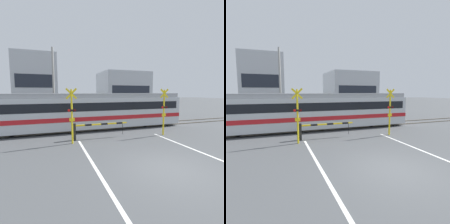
# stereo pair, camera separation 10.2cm
# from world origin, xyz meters

# --- Properties ---
(ground_plane) EXTENTS (160.00, 160.00, 0.00)m
(ground_plane) POSITION_xyz_m (0.00, 0.00, 0.00)
(ground_plane) COLOR #4C4F51
(rail_track_near) EXTENTS (50.00, 0.10, 0.08)m
(rail_track_near) POSITION_xyz_m (0.00, 8.15, 0.04)
(rail_track_near) COLOR #6B6051
(rail_track_near) RESTS_ON ground_plane
(rail_track_far) EXTENTS (50.00, 0.10, 0.08)m
(rail_track_far) POSITION_xyz_m (0.00, 9.59, 0.04)
(rail_track_far) COLOR #6B6051
(rail_track_far) RESTS_ON ground_plane
(road_stripe_left) EXTENTS (0.14, 9.45, 0.01)m
(road_stripe_left) POSITION_xyz_m (-2.82, 0.72, 0.00)
(road_stripe_left) COLOR white
(road_stripe_left) RESTS_ON ground_plane
(road_stripe_right) EXTENTS (0.14, 9.45, 0.01)m
(road_stripe_right) POSITION_xyz_m (2.82, 0.72, 0.00)
(road_stripe_right) COLOR white
(road_stripe_right) RESTS_ON ground_plane
(commuter_train) EXTENTS (17.14, 2.75, 3.02)m
(commuter_train) POSITION_xyz_m (-1.78, 8.87, 1.62)
(commuter_train) COLOR #B7BCC1
(commuter_train) RESTS_ON ground_plane
(crossing_barrier_near) EXTENTS (3.81, 0.20, 1.11)m
(crossing_barrier_near) POSITION_xyz_m (-2.10, 5.75, 0.75)
(crossing_barrier_near) COLOR black
(crossing_barrier_near) RESTS_ON ground_plane
(crossing_barrier_far) EXTENTS (3.81, 0.20, 1.11)m
(crossing_barrier_far) POSITION_xyz_m (2.10, 12.09, 0.75)
(crossing_barrier_far) COLOR black
(crossing_barrier_far) RESTS_ON ground_plane
(crossing_signal_left) EXTENTS (0.68, 0.15, 3.37)m
(crossing_signal_left) POSITION_xyz_m (-3.27, 5.04, 1.86)
(crossing_signal_left) COLOR yellow
(crossing_signal_left) RESTS_ON ground_plane
(crossing_signal_right) EXTENTS (0.68, 0.15, 3.37)m
(crossing_signal_right) POSITION_xyz_m (3.27, 5.04, 1.86)
(crossing_signal_right) COLOR yellow
(crossing_signal_right) RESTS_ON ground_plane
(building_left_of_street) EXTENTS (5.34, 6.83, 8.20)m
(building_left_of_street) POSITION_xyz_m (-6.09, 21.57, 4.10)
(building_left_of_street) COLOR #B2B7BC
(building_left_of_street) RESTS_ON ground_plane
(building_right_of_street) EXTENTS (7.31, 6.83, 6.32)m
(building_right_of_street) POSITION_xyz_m (7.08, 21.57, 3.16)
(building_right_of_street) COLOR #B2B7BC
(building_right_of_street) RESTS_ON ground_plane
(utility_pole_streetside) EXTENTS (0.22, 0.22, 7.87)m
(utility_pole_streetside) POSITION_xyz_m (-4.02, 14.59, 3.94)
(utility_pole_streetside) COLOR gray
(utility_pole_streetside) RESTS_ON ground_plane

